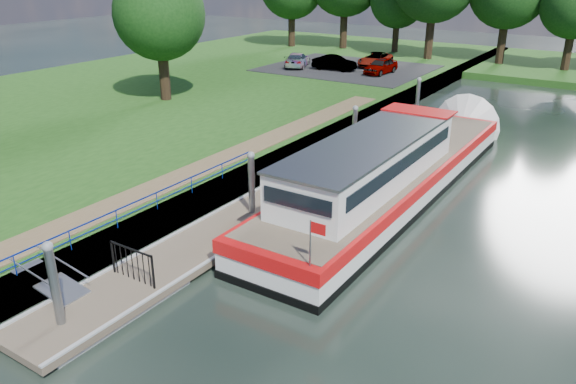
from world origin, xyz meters
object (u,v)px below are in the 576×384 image
Objects in this scene: car_a at (381,66)px; car_d at (375,59)px; car_b at (334,63)px; car_c at (297,60)px; barge at (396,169)px; pontoon at (309,183)px.

car_a is 3.64m from car_d.
car_b is 0.89× the size of car_c.
car_c is (-18.70, 21.31, 0.38)m from barge.
car_a is 4.21m from car_b.
barge reaches higher than car_c.
barge is at bearing 24.24° from pontoon.
car_b reaches higher than car_c.
car_d is (-12.84, 25.43, 0.37)m from barge.
barge is at bearing -150.44° from car_b.
pontoon is 26.02m from car_b.
pontoon is at bearing -155.76° from barge.
pontoon is at bearing -73.96° from car_d.
car_b is at bearing 116.20° from pontoon.
car_c reaches higher than pontoon.
barge is 28.36m from car_c.
car_c is at bearing 131.27° from barge.
barge is at bearing -59.03° from car_a.
car_d is (-9.25, 27.05, 1.28)m from pontoon.
car_c is at bearing -167.52° from car_a.
pontoon is 25.09m from car_a.
pontoon is 27.49m from car_c.
car_d is at bearing 127.13° from car_a.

